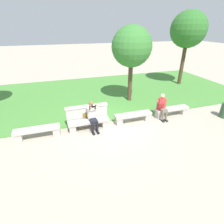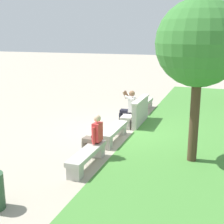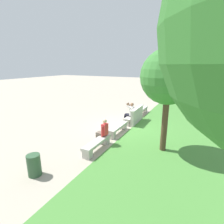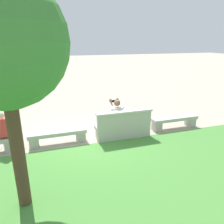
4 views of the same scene
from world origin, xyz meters
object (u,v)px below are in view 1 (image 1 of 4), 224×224
person_photographer (92,115)px  tree_left_background (132,47)px  bench_mid (133,116)px  bench_near (89,123)px  backpack (160,107)px  bench_far (172,110)px  tree_right_background (188,30)px  bench_main (37,131)px  person_distant (162,106)px

person_photographer → tree_left_background: bearing=42.6°
bench_mid → person_photographer: (-1.99, -0.08, 0.44)m
bench_near → backpack: size_ratio=4.27×
bench_far → tree_right_background: bearing=49.6°
bench_main → bench_far: bearing=0.0°
person_photographer → person_distant: (3.50, 0.01, -0.06)m
bench_far → tree_left_background: (-1.28, 2.56, 2.85)m
bench_near → person_photographer: size_ratio=1.38×
bench_mid → person_photographer: 2.04m
bench_far → tree_left_background: bearing=116.5°
person_distant → tree_right_background: tree_right_background is taller
tree_right_background → tree_left_background: bearing=-159.3°
bench_near → person_distant: bearing=-1.0°
bench_near → backpack: backpack is taller
bench_far → tree_left_background: size_ratio=0.43×
person_distant → tree_left_background: 3.66m
backpack → tree_left_background: tree_left_background is taller
tree_left_background → tree_right_background: bearing=20.7°
bench_main → bench_near: size_ratio=1.00×
backpack → bench_near: bearing=179.7°
bench_main → backpack: (5.73, -0.02, 0.33)m
bench_mid → tree_left_background: (0.88, 2.56, 2.85)m
person_distant → bench_main: bearing=179.3°
bench_near → tree_right_background: size_ratio=0.35×
bench_near → tree_left_background: 4.88m
bench_main → person_photographer: bearing=-1.9°
person_photographer → tree_left_background: (2.87, 2.64, 2.41)m
person_distant → backpack: 0.11m
person_distant → tree_left_background: bearing=103.6°
person_distant → tree_left_background: size_ratio=0.29×
person_photographer → tree_left_background: 4.58m
bench_mid → person_photographer: size_ratio=1.38×
person_distant → backpack: size_ratio=2.94×
bench_far → tree_left_background: 4.04m
bench_mid → backpack: 1.46m
tree_left_background → tree_right_background: tree_right_background is taller
person_distant → person_photographer: bearing=-179.8°
bench_mid → tree_left_background: size_ratio=0.43×
bench_main → tree_right_background: (10.28, 4.48, 3.62)m
backpack → tree_left_background: 3.65m
bench_main → person_photographer: size_ratio=1.38×
bench_near → person_distant: person_distant is taller
tree_left_background → bench_near: bearing=-139.8°
bench_far → person_photographer: person_photographer is taller
person_distant → tree_right_background: bearing=45.6°
bench_mid → tree_left_background: tree_left_background is taller
bench_far → backpack: (-0.73, -0.02, 0.33)m
bench_mid → bench_far: bearing=0.0°
backpack → person_photographer: bearing=-179.0°
tree_left_background → person_photographer: bearing=-137.4°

